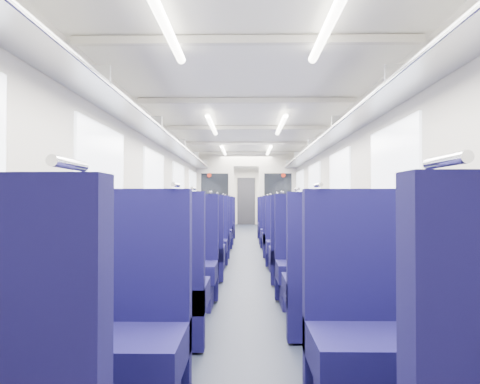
{
  "coord_description": "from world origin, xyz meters",
  "views": [
    {
      "loc": [
        -0.01,
        -9.23,
        1.09
      ],
      "look_at": [
        -0.18,
        2.61,
        1.29
      ],
      "focal_mm": 31.78,
      "sensor_mm": 36.0,
      "label": 1
    }
  ],
  "objects_px": {
    "seat_17": "(281,229)",
    "seat_16": "(211,230)",
    "seat_3": "(414,345)",
    "seat_7": "(327,270)",
    "seat_14": "(207,233)",
    "seat_4": "(136,297)",
    "seat_6": "(166,270)",
    "seat_18": "(215,226)",
    "seat_5": "(352,292)",
    "seat_11": "(300,246)",
    "seat_13": "(291,238)",
    "seat_15": "(285,233)",
    "seat_10": "(194,245)",
    "seat_9": "(311,256)",
    "bulkhead": "(246,194)",
    "end_door": "(246,201)",
    "seat_2": "(81,345)",
    "seat_12": "(201,239)",
    "seat_19": "(277,226)",
    "seat_8": "(184,254)"
  },
  "relations": [
    {
      "from": "seat_17",
      "to": "seat_16",
      "type": "bearing_deg",
      "value": -175.36
    },
    {
      "from": "seat_3",
      "to": "seat_7",
      "type": "relative_size",
      "value": 1.0
    },
    {
      "from": "seat_3",
      "to": "seat_14",
      "type": "relative_size",
      "value": 1.0
    },
    {
      "from": "seat_4",
      "to": "seat_7",
      "type": "distance_m",
      "value": 2.07
    },
    {
      "from": "seat_7",
      "to": "seat_6",
      "type": "bearing_deg",
      "value": -178.12
    },
    {
      "from": "seat_16",
      "to": "seat_18",
      "type": "relative_size",
      "value": 1.0
    },
    {
      "from": "seat_3",
      "to": "seat_5",
      "type": "relative_size",
      "value": 1.0
    },
    {
      "from": "seat_3",
      "to": "seat_11",
      "type": "relative_size",
      "value": 1.0
    },
    {
      "from": "seat_13",
      "to": "seat_15",
      "type": "height_order",
      "value": "same"
    },
    {
      "from": "seat_7",
      "to": "seat_10",
      "type": "bearing_deg",
      "value": 125.44
    },
    {
      "from": "seat_9",
      "to": "bulkhead",
      "type": "bearing_deg",
      "value": 97.49
    },
    {
      "from": "end_door",
      "to": "seat_7",
      "type": "bearing_deg",
      "value": -86.55
    },
    {
      "from": "seat_2",
      "to": "seat_12",
      "type": "relative_size",
      "value": 1.0
    },
    {
      "from": "seat_10",
      "to": "seat_13",
      "type": "xyz_separation_m",
      "value": [
        1.66,
        1.15,
        0.0
      ]
    },
    {
      "from": "seat_3",
      "to": "seat_17",
      "type": "relative_size",
      "value": 1.0
    },
    {
      "from": "seat_5",
      "to": "seat_16",
      "type": "xyz_separation_m",
      "value": [
        -1.66,
        6.69,
        0.0
      ]
    },
    {
      "from": "seat_13",
      "to": "end_door",
      "type": "bearing_deg",
      "value": 94.61
    },
    {
      "from": "seat_7",
      "to": "seat_13",
      "type": "distance_m",
      "value": 3.48
    },
    {
      "from": "seat_7",
      "to": "seat_4",
      "type": "bearing_deg",
      "value": -143.23
    },
    {
      "from": "seat_3",
      "to": "seat_19",
      "type": "height_order",
      "value": "same"
    },
    {
      "from": "seat_2",
      "to": "seat_8",
      "type": "distance_m",
      "value": 3.55
    },
    {
      "from": "seat_9",
      "to": "seat_17",
      "type": "relative_size",
      "value": 1.0
    },
    {
      "from": "seat_18",
      "to": "seat_15",
      "type": "bearing_deg",
      "value": -53.45
    },
    {
      "from": "seat_3",
      "to": "seat_11",
      "type": "xyz_separation_m",
      "value": [
        0.0,
        4.48,
        0.0
      ]
    },
    {
      "from": "seat_2",
      "to": "seat_17",
      "type": "bearing_deg",
      "value": 78.38
    },
    {
      "from": "seat_6",
      "to": "seat_8",
      "type": "distance_m",
      "value": 1.31
    },
    {
      "from": "seat_8",
      "to": "seat_14",
      "type": "height_order",
      "value": "same"
    },
    {
      "from": "bulkhead",
      "to": "seat_2",
      "type": "distance_m",
      "value": 9.74
    },
    {
      "from": "seat_3",
      "to": "seat_4",
      "type": "bearing_deg",
      "value": 148.38
    },
    {
      "from": "bulkhead",
      "to": "seat_15",
      "type": "distance_m",
      "value": 2.93
    },
    {
      "from": "seat_4",
      "to": "seat_9",
      "type": "bearing_deg",
      "value": 54.16
    },
    {
      "from": "seat_3",
      "to": "seat_8",
      "type": "xyz_separation_m",
      "value": [
        -1.66,
        3.52,
        0.0
      ]
    },
    {
      "from": "bulkhead",
      "to": "seat_7",
      "type": "bearing_deg",
      "value": -83.58
    },
    {
      "from": "end_door",
      "to": "seat_15",
      "type": "xyz_separation_m",
      "value": [
        0.83,
        -9.07,
        -0.64
      ]
    },
    {
      "from": "bulkhead",
      "to": "seat_13",
      "type": "height_order",
      "value": "bulkhead"
    },
    {
      "from": "end_door",
      "to": "seat_2",
      "type": "bearing_deg",
      "value": -92.96
    },
    {
      "from": "seat_2",
      "to": "seat_18",
      "type": "relative_size",
      "value": 1.0
    },
    {
      "from": "seat_14",
      "to": "seat_5",
      "type": "bearing_deg",
      "value": -73.48
    },
    {
      "from": "seat_17",
      "to": "seat_18",
      "type": "bearing_deg",
      "value": 145.12
    },
    {
      "from": "end_door",
      "to": "seat_19",
      "type": "height_order",
      "value": "end_door"
    },
    {
      "from": "seat_8",
      "to": "seat_17",
      "type": "height_order",
      "value": "same"
    },
    {
      "from": "seat_5",
      "to": "seat_12",
      "type": "bearing_deg",
      "value": 110.6
    },
    {
      "from": "bulkhead",
      "to": "seat_7",
      "type": "relative_size",
      "value": 2.37
    },
    {
      "from": "seat_2",
      "to": "seat_10",
      "type": "distance_m",
      "value": 4.62
    },
    {
      "from": "seat_3",
      "to": "seat_18",
      "type": "xyz_separation_m",
      "value": [
        -1.66,
        9.2,
        0.0
      ]
    },
    {
      "from": "seat_4",
      "to": "seat_7",
      "type": "xyz_separation_m",
      "value": [
        1.66,
        1.24,
        0.0
      ]
    },
    {
      "from": "seat_11",
      "to": "seat_19",
      "type": "relative_size",
      "value": 1.0
    },
    {
      "from": "bulkhead",
      "to": "seat_19",
      "type": "bearing_deg",
      "value": -23.81
    },
    {
      "from": "bulkhead",
      "to": "seat_13",
      "type": "bearing_deg",
      "value": -77.97
    },
    {
      "from": "seat_11",
      "to": "seat_13",
      "type": "height_order",
      "value": "same"
    }
  ]
}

